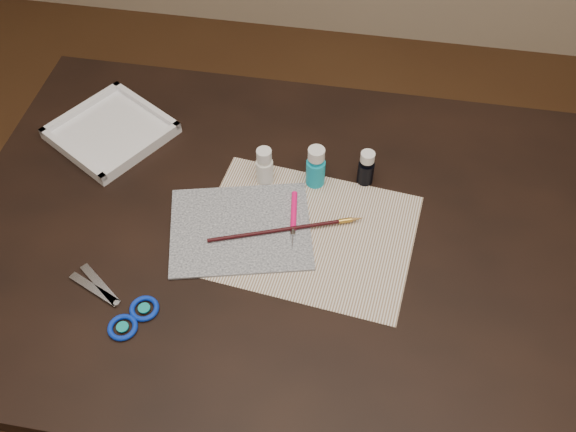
% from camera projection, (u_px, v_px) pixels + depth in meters
% --- Properties ---
extents(ground, '(3.50, 3.50, 0.02)m').
position_uv_depth(ground, '(288.00, 395.00, 1.83)').
color(ground, '#422614').
rests_on(ground, ground).
extents(table, '(1.30, 0.90, 0.75)m').
position_uv_depth(table, '(288.00, 328.00, 1.53)').
color(table, black).
rests_on(table, ground).
extents(paper, '(0.44, 0.35, 0.00)m').
position_uv_depth(paper, '(306.00, 233.00, 1.24)').
color(paper, white).
rests_on(paper, table).
extents(canvas, '(0.32, 0.28, 0.00)m').
position_uv_depth(canvas, '(240.00, 228.00, 1.24)').
color(canvas, black).
rests_on(canvas, paper).
extents(paint_bottle_white, '(0.04, 0.04, 0.09)m').
position_uv_depth(paint_bottle_white, '(264.00, 166.00, 1.30)').
color(paint_bottle_white, white).
rests_on(paint_bottle_white, table).
extents(paint_bottle_cyan, '(0.05, 0.05, 0.09)m').
position_uv_depth(paint_bottle_cyan, '(316.00, 167.00, 1.29)').
color(paint_bottle_cyan, '#11A6C8').
rests_on(paint_bottle_cyan, table).
extents(paint_bottle_navy, '(0.04, 0.04, 0.08)m').
position_uv_depth(paint_bottle_navy, '(366.00, 168.00, 1.30)').
color(paint_bottle_navy, black).
rests_on(paint_bottle_navy, table).
extents(paintbrush, '(0.29, 0.12, 0.01)m').
position_uv_depth(paintbrush, '(287.00, 229.00, 1.23)').
color(paintbrush, black).
rests_on(paintbrush, canvas).
extents(craft_knife, '(0.03, 0.14, 0.01)m').
position_uv_depth(craft_knife, '(293.00, 220.00, 1.25)').
color(craft_knife, '#FF0D6A').
rests_on(craft_knife, paper).
extents(scissors, '(0.23, 0.18, 0.01)m').
position_uv_depth(scissors, '(107.00, 301.00, 1.14)').
color(scissors, silver).
rests_on(scissors, table).
extents(palette_tray, '(0.30, 0.30, 0.03)m').
position_uv_depth(palette_tray, '(111.00, 131.00, 1.40)').
color(palette_tray, white).
rests_on(palette_tray, table).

